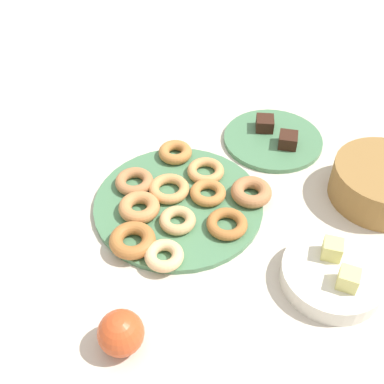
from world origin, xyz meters
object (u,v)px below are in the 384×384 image
at_px(donut_1, 169,189).
at_px(melon_chunk_right, 348,279).
at_px(brownie_near, 265,123).
at_px(fruit_bowl, 332,276).
at_px(donut_8, 227,224).
at_px(donut_4, 134,182).
at_px(cake_plate, 273,139).
at_px(donut_9, 132,240).
at_px(donut_plate, 178,204).
at_px(donut_5, 206,171).
at_px(melon_chunk_left, 332,249).
at_px(donut_2, 175,152).
at_px(basket, 382,183).
at_px(donut_6, 139,207).
at_px(brownie_far, 288,140).
at_px(donut_3, 164,256).
at_px(donut_7, 208,193).
at_px(donut_10, 176,220).
at_px(donut_0, 251,192).
at_px(apple, 121,333).

bearing_deg(donut_1, melon_chunk_right, 51.40).
distance_m(brownie_near, fruit_bowl, 0.48).
height_order(donut_1, donut_8, same).
distance_m(donut_4, cake_plate, 0.38).
distance_m(donut_1, donut_9, 0.17).
xyz_separation_m(donut_plate, donut_5, (-0.09, 0.06, 0.02)).
height_order(cake_plate, melon_chunk_left, melon_chunk_left).
distance_m(donut_2, brownie_near, 0.25).
height_order(basket, melon_chunk_left, basket).
xyz_separation_m(cake_plate, brownie_near, (-0.04, -0.02, 0.02)).
xyz_separation_m(donut_6, brownie_far, (-0.23, 0.35, 0.00)).
height_order(donut_1, donut_5, same).
distance_m(donut_2, donut_3, 0.31).
relative_size(donut_8, donut_9, 0.92).
relative_size(donut_7, donut_10, 1.04).
bearing_deg(cake_plate, donut_5, -51.19).
relative_size(donut_6, melon_chunk_left, 2.46).
xyz_separation_m(brownie_far, basket, (0.17, 0.18, 0.01)).
bearing_deg(donut_1, brownie_near, 135.03).
relative_size(donut_5, fruit_bowl, 0.44).
bearing_deg(donut_9, brownie_near, 141.87).
bearing_deg(brownie_near, melon_chunk_right, 10.37).
height_order(donut_0, donut_4, donut_0).
bearing_deg(donut_7, brownie_far, 132.07).
bearing_deg(donut_6, donut_4, -167.54).
bearing_deg(donut_7, cake_plate, 141.36).
height_order(donut_10, brownie_far, brownie_far).
height_order(cake_plate, apple, apple).
height_order(donut_6, donut_8, donut_6).
relative_size(donut_plate, brownie_near, 7.79).
xyz_separation_m(brownie_near, fruit_bowl, (0.47, 0.08, -0.01)).
height_order(brownie_far, fruit_bowl, brownie_far).
relative_size(donut_5, apple, 1.09).
relative_size(donut_plate, brownie_far, 7.79).
xyz_separation_m(donut_3, donut_10, (-0.09, 0.02, -0.00)).
relative_size(donut_5, donut_8, 1.00).
height_order(donut_8, basket, basket).
relative_size(donut_0, melon_chunk_right, 2.52).
bearing_deg(donut_1, donut_2, 175.40).
bearing_deg(donut_1, melon_chunk_left, 58.16).
distance_m(donut_3, brownie_near, 0.49).
relative_size(donut_8, fruit_bowl, 0.44).
bearing_deg(donut_10, brownie_far, 134.51).
height_order(donut_4, apple, apple).
bearing_deg(brownie_far, donut_1, -59.52).
bearing_deg(donut_8, donut_2, -153.71).
distance_m(donut_plate, fruit_bowl, 0.36).
xyz_separation_m(donut_1, brownie_near, (-0.24, 0.24, 0.00)).
bearing_deg(donut_6, donut_5, 129.96).
relative_size(donut_2, donut_6, 0.91).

